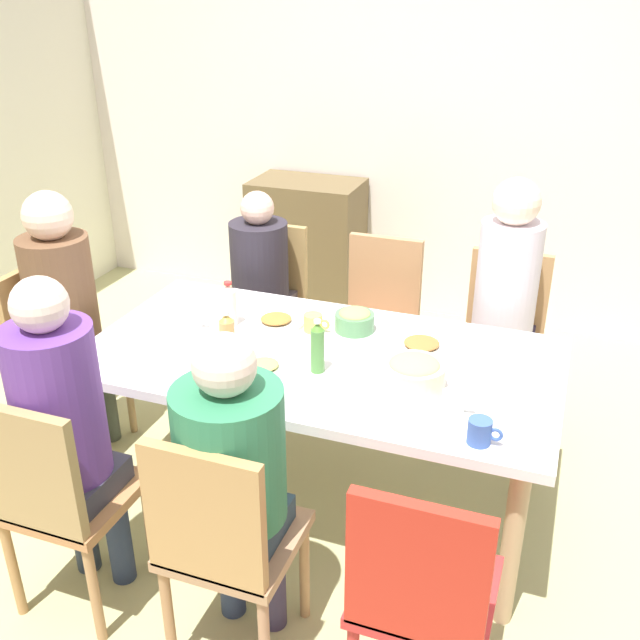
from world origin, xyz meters
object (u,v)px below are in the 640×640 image
chair_1 (267,298)px  person_1 (259,277)px  bottle_2 (227,334)px  person_3 (63,421)px  chair_5 (378,315)px  chair_0 (422,593)px  cup_1 (228,368)px  cup_4 (454,402)px  chair_2 (502,334)px  bowl_1 (355,320)px  cup_2 (480,432)px  chair_4 (56,348)px  bowl_0 (414,373)px  person_4 (64,302)px  chair_6 (223,539)px  plate_2 (276,321)px  person_6 (233,468)px  person_2 (506,292)px  plate_0 (421,346)px  chair_3 (56,494)px  cup_3 (314,323)px  plate_1 (264,367)px  bottle_0 (318,347)px  side_cabinet (307,248)px  bottle_1 (229,305)px  cup_0 (193,318)px  dining_table (320,371)px

chair_1 → person_1: size_ratio=0.80×
bottle_2 → person_3: bearing=-112.9°
person_1 → chair_5: bearing=8.4°
chair_0 → bottle_2: bottle_2 is taller
cup_1 → cup_4: bearing=3.9°
chair_2 → bowl_1: 0.87m
person_1 → cup_2: bearing=-41.7°
chair_1 → chair_4: 1.11m
person_3 → bowl_0: (1.03, 0.65, 0.03)m
chair_1 → person_3: 1.67m
person_4 → chair_6: bearing=-35.3°
plate_2 → chair_6: bearing=-75.6°
chair_4 → person_6: bearing=-30.7°
bowl_0 → cup_1: 0.69m
chair_1 → person_2: (1.25, -0.09, 0.26)m
chair_2 → plate_0: bearing=-110.4°
chair_3 → chair_4: size_ratio=1.00×
person_6 → chair_0: bearing=-8.1°
person_4 → cup_3: person_4 is taller
chair_6 → plate_0: 1.14m
chair_2 → person_6: bearing=-110.7°
plate_1 → bottle_0: bottle_0 is taller
side_cabinet → plate_2: bearing=-73.3°
plate_2 → bottle_1: size_ratio=1.22×
person_2 → chair_5: bearing=171.8°
plate_2 → cup_3: 0.18m
cup_0 → cup_4: bearing=-13.5°
dining_table → cup_4: size_ratio=16.22×
chair_2 → plate_2: chair_2 is taller
cup_1 → cup_3: bearing=70.9°
dining_table → chair_0: size_ratio=2.08×
dining_table → plate_1: (-0.15, -0.20, 0.09)m
chair_3 → person_3: bearing=90.0°
chair_0 → bowl_0: size_ratio=3.92×
person_2 → cup_0: (-1.22, -0.73, -0.01)m
plate_1 → bottle_1: 0.45m
plate_2 → bottle_2: 0.33m
person_4 → side_cabinet: person_4 is taller
chair_3 → person_3: size_ratio=0.71×
chair_3 → plate_0: size_ratio=3.47×
chair_4 → side_cabinet: bearing=73.7°
plate_1 → bowl_1: bowl_1 is taller
cup_3 → person_4: bearing=-170.6°
chair_2 → cup_2: (0.07, -1.26, 0.25)m
dining_table → chair_6: size_ratio=2.08×
person_1 → person_3: (0.00, -1.56, 0.07)m
cup_3 → chair_6: bearing=-84.7°
dining_table → bowl_0: bowl_0 is taller
cup_0 → chair_5: bearing=53.9°
cup_0 → cup_4: (1.17, -0.28, -0.00)m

